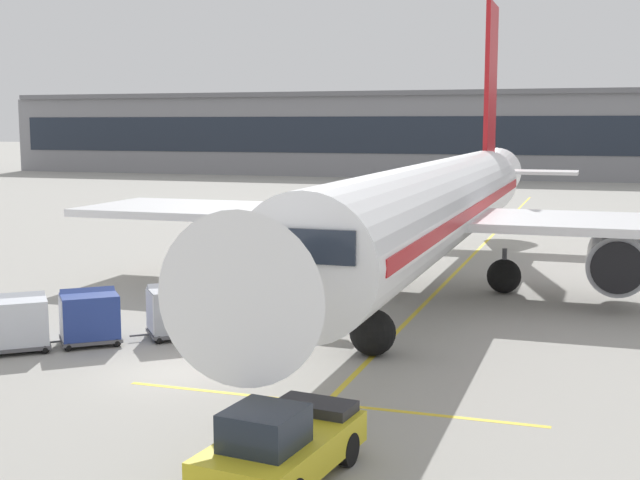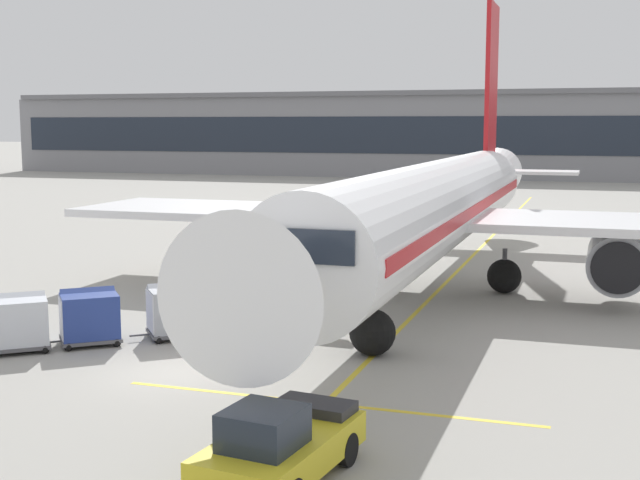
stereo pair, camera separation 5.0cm
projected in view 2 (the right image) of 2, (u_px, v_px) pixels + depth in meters
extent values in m
plane|color=#9E9B93|center=(173.00, 373.00, 26.27)|extent=(600.00, 600.00, 0.00)
cylinder|color=white|center=(434.00, 207.00, 37.48)|extent=(4.01, 34.62, 3.94)
cube|color=red|center=(434.00, 207.00, 37.48)|extent=(4.05, 33.24, 0.47)
cone|color=white|center=(273.00, 283.00, 19.35)|extent=(3.75, 3.95, 3.74)
cone|color=white|center=(492.00, 174.00, 56.68)|extent=(3.36, 6.31, 3.35)
cube|color=white|center=(252.00, 211.00, 41.19)|extent=(16.46, 6.96, 0.36)
cylinder|color=#93969E|center=(272.00, 243.00, 40.32)|extent=(2.45, 4.51, 2.44)
cylinder|color=black|center=(253.00, 250.00, 38.16)|extent=(2.08, 0.12, 2.08)
cylinder|color=#93969E|center=(617.00, 259.00, 35.50)|extent=(2.45, 4.51, 2.44)
cylinder|color=black|center=(618.00, 268.00, 33.34)|extent=(2.08, 0.12, 2.08)
cube|color=red|center=(491.00, 87.00, 54.44)|extent=(0.29, 4.15, 10.38)
cube|color=white|center=(489.00, 171.00, 54.87)|extent=(11.19, 2.79, 0.20)
cube|color=#1E2633|center=(312.00, 242.00, 21.87)|extent=(2.76, 1.78, 0.87)
cylinder|color=#47474C|center=(373.00, 314.00, 28.07)|extent=(0.22, 0.22, 1.27)
sphere|color=black|center=(372.00, 332.00, 28.15)|extent=(1.55, 1.55, 1.55)
cylinder|color=#47474C|center=(378.00, 256.00, 40.38)|extent=(0.22, 0.22, 1.27)
sphere|color=black|center=(378.00, 269.00, 40.47)|extent=(1.55, 1.55, 1.55)
cylinder|color=#47474C|center=(505.00, 262.00, 38.54)|extent=(0.22, 0.22, 1.27)
sphere|color=black|center=(504.00, 276.00, 38.62)|extent=(1.55, 1.55, 1.55)
cube|color=silver|center=(262.00, 312.00, 32.49)|extent=(3.72, 3.20, 0.44)
cube|color=black|center=(236.00, 297.00, 32.52)|extent=(0.81, 0.80, 0.70)
cylinder|color=#333338|center=(254.00, 294.00, 32.69)|extent=(0.08, 0.08, 0.80)
cube|color=silver|center=(291.00, 275.00, 32.60)|extent=(4.46, 3.34, 2.45)
cube|color=black|center=(291.00, 273.00, 32.59)|extent=(4.26, 3.14, 2.29)
cube|color=#333338|center=(294.00, 274.00, 32.16)|extent=(3.95, 2.60, 2.47)
cube|color=#333338|center=(289.00, 270.00, 33.00)|extent=(3.95, 2.60, 2.47)
cylinder|color=black|center=(297.00, 320.00, 32.12)|extent=(0.58, 0.47, 0.56)
cylinder|color=black|center=(288.00, 312.00, 33.53)|extent=(0.58, 0.47, 0.56)
cylinder|color=black|center=(235.00, 324.00, 31.51)|extent=(0.58, 0.47, 0.56)
cylinder|color=black|center=(228.00, 315.00, 32.92)|extent=(0.58, 0.47, 0.56)
cube|color=#515156|center=(177.00, 332.00, 30.60)|extent=(2.56, 2.50, 0.12)
cylinder|color=#4C4C51|center=(139.00, 335.00, 30.13)|extent=(0.59, 0.50, 0.07)
cube|color=#9EA3AD|center=(177.00, 310.00, 30.50)|extent=(2.42, 2.36, 1.50)
cube|color=#9EA3AD|center=(174.00, 293.00, 30.81)|extent=(1.95, 1.81, 0.74)
cube|color=silver|center=(150.00, 312.00, 30.15)|extent=(0.93, 1.13, 1.38)
sphere|color=black|center=(152.00, 331.00, 30.96)|extent=(0.30, 0.30, 0.30)
sphere|color=black|center=(159.00, 340.00, 29.70)|extent=(0.30, 0.30, 0.30)
sphere|color=black|center=(195.00, 327.00, 31.53)|extent=(0.30, 0.30, 0.30)
sphere|color=black|center=(204.00, 336.00, 30.27)|extent=(0.30, 0.30, 0.30)
cube|color=#515156|center=(91.00, 338.00, 29.64)|extent=(2.56, 2.50, 0.12)
cylinder|color=#4C4C51|center=(50.00, 342.00, 29.16)|extent=(0.59, 0.50, 0.07)
cube|color=navy|center=(90.00, 316.00, 29.53)|extent=(2.42, 2.36, 1.50)
cube|color=navy|center=(88.00, 298.00, 29.84)|extent=(1.95, 1.81, 0.74)
cube|color=silver|center=(61.00, 318.00, 29.18)|extent=(0.93, 1.13, 1.38)
sphere|color=black|center=(65.00, 338.00, 29.99)|extent=(0.30, 0.30, 0.30)
sphere|color=black|center=(69.00, 347.00, 28.73)|extent=(0.30, 0.30, 0.30)
sphere|color=black|center=(112.00, 334.00, 30.56)|extent=(0.30, 0.30, 0.30)
sphere|color=black|center=(117.00, 343.00, 29.30)|extent=(0.30, 0.30, 0.30)
cube|color=#515156|center=(19.00, 345.00, 28.76)|extent=(2.56, 2.50, 0.12)
cube|color=silver|center=(18.00, 321.00, 28.65)|extent=(2.42, 2.36, 1.50)
cube|color=silver|center=(17.00, 304.00, 28.97)|extent=(1.95, 1.81, 0.74)
sphere|color=black|center=(43.00, 340.00, 29.68)|extent=(0.30, 0.30, 0.30)
sphere|color=black|center=(45.00, 349.00, 28.43)|extent=(0.30, 0.30, 0.30)
cube|color=gold|center=(281.00, 450.00, 18.21)|extent=(2.64, 4.63, 0.70)
cube|color=#1E2633|center=(263.00, 428.00, 17.42)|extent=(1.65, 1.71, 0.80)
cube|color=#28282D|center=(315.00, 406.00, 19.62)|extent=(1.89, 1.19, 0.24)
cylinder|color=black|center=(346.00, 449.00, 19.07)|extent=(0.37, 0.79, 0.76)
cylinder|color=black|center=(274.00, 436.00, 19.86)|extent=(0.37, 0.79, 0.76)
cylinder|color=black|center=(210.00, 480.00, 17.42)|extent=(0.37, 0.79, 0.76)
cylinder|color=black|center=(197.00, 322.00, 31.14)|extent=(0.15, 0.15, 0.86)
cylinder|color=black|center=(202.00, 322.00, 31.09)|extent=(0.15, 0.15, 0.86)
cube|color=orange|center=(199.00, 303.00, 31.02)|extent=(0.38, 0.25, 0.58)
cube|color=white|center=(201.00, 302.00, 31.14)|extent=(0.34, 0.02, 0.08)
sphere|color=#9E7051|center=(199.00, 292.00, 30.97)|extent=(0.21, 0.21, 0.21)
sphere|color=yellow|center=(199.00, 290.00, 30.96)|extent=(0.23, 0.23, 0.23)
cylinder|color=orange|center=(193.00, 304.00, 31.10)|extent=(0.09, 0.09, 0.56)
cylinder|color=orange|center=(205.00, 304.00, 30.96)|extent=(0.09, 0.09, 0.56)
cylinder|color=#333847|center=(268.00, 327.00, 30.34)|extent=(0.15, 0.15, 0.86)
cylinder|color=#333847|center=(272.00, 328.00, 30.24)|extent=(0.15, 0.15, 0.86)
cube|color=yellow|center=(269.00, 308.00, 30.20)|extent=(0.43, 0.32, 0.58)
cube|color=white|center=(271.00, 307.00, 30.30)|extent=(0.33, 0.09, 0.08)
sphere|color=#9E7051|center=(269.00, 296.00, 30.14)|extent=(0.21, 0.21, 0.21)
sphere|color=yellow|center=(269.00, 294.00, 30.13)|extent=(0.23, 0.23, 0.23)
cylinder|color=yellow|center=(264.00, 308.00, 30.33)|extent=(0.09, 0.09, 0.56)
cylinder|color=yellow|center=(275.00, 310.00, 30.08)|extent=(0.09, 0.09, 0.56)
cylinder|color=#333847|center=(199.00, 318.00, 31.83)|extent=(0.15, 0.15, 0.86)
cylinder|color=#333847|center=(204.00, 318.00, 31.82)|extent=(0.15, 0.15, 0.86)
cube|color=orange|center=(201.00, 299.00, 31.73)|extent=(0.43, 0.34, 0.58)
cube|color=white|center=(202.00, 298.00, 31.85)|extent=(0.33, 0.11, 0.08)
sphere|color=brown|center=(201.00, 288.00, 31.67)|extent=(0.21, 0.21, 0.21)
sphere|color=yellow|center=(201.00, 286.00, 31.66)|extent=(0.23, 0.23, 0.23)
cylinder|color=orange|center=(195.00, 300.00, 31.74)|extent=(0.09, 0.09, 0.56)
cylinder|color=orange|center=(207.00, 300.00, 31.73)|extent=(0.09, 0.09, 0.56)
cube|color=black|center=(290.00, 294.00, 38.42)|extent=(0.63, 0.63, 0.05)
cone|color=orange|center=(290.00, 286.00, 38.38)|extent=(0.51, 0.51, 0.67)
cylinder|color=white|center=(290.00, 285.00, 38.37)|extent=(0.28, 0.28, 0.08)
cube|color=black|center=(317.00, 290.00, 39.16)|extent=(0.64, 0.64, 0.05)
cone|color=orange|center=(317.00, 283.00, 39.11)|extent=(0.51, 0.51, 0.67)
cylinder|color=white|center=(317.00, 282.00, 39.10)|extent=(0.28, 0.28, 0.08)
cube|color=black|center=(275.00, 299.00, 37.19)|extent=(0.69, 0.69, 0.05)
cone|color=orange|center=(275.00, 291.00, 37.13)|extent=(0.55, 0.55, 0.73)
cylinder|color=white|center=(275.00, 290.00, 37.13)|extent=(0.30, 0.30, 0.09)
cube|color=yellow|center=(433.00, 296.00, 38.01)|extent=(0.20, 110.00, 0.01)
cube|color=yellow|center=(325.00, 403.00, 23.36)|extent=(12.00, 0.20, 0.01)
cube|color=gray|center=(462.00, 136.00, 128.30)|extent=(142.17, 21.04, 11.67)
cube|color=#1E2633|center=(450.00, 135.00, 118.32)|extent=(137.90, 0.10, 5.25)
cube|color=slate|center=(461.00, 94.00, 125.49)|extent=(140.75, 17.88, 0.70)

